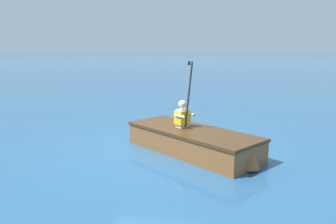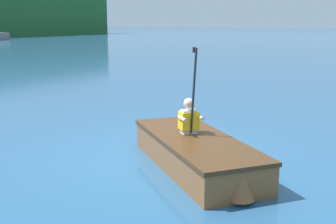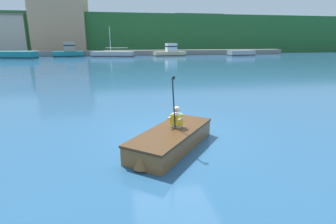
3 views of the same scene
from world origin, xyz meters
The scene contains 3 objects.
ground_plane centered at (0.00, 0.00, 0.00)m, with size 300.00×300.00×0.00m, color #28567F.
rowboat_foreground centered at (-0.28, -0.85, 0.27)m, with size 2.70×2.96×0.49m.
person_paddler centered at (-0.08, -0.60, 0.75)m, with size 0.46×0.46×1.38m.
Camera 2 is at (-5.88, -3.61, 2.24)m, focal length 45.00 mm.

